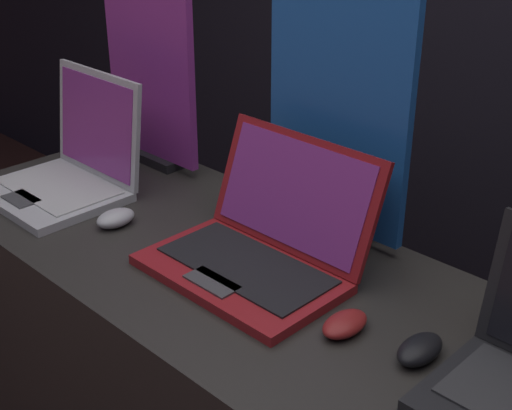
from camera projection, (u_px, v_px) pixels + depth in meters
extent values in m
cube|color=#B7B7BC|center=(52.00, 193.00, 1.71)|extent=(0.33, 0.26, 0.02)
cube|color=#B7B7B7|center=(58.00, 187.00, 1.71)|extent=(0.29, 0.18, 0.00)
cube|color=#3F3F42|center=(21.00, 199.00, 1.65)|extent=(0.09, 0.06, 0.00)
cube|color=#B7B7BC|center=(98.00, 124.00, 1.74)|extent=(0.33, 0.05, 0.26)
cube|color=#8C338C|center=(95.00, 124.00, 1.74)|extent=(0.29, 0.03, 0.23)
ellipsoid|color=#B2B2B7|center=(116.00, 218.00, 1.57)|extent=(0.06, 0.09, 0.04)
cube|color=black|center=(156.00, 158.00, 1.91)|extent=(0.18, 0.07, 0.02)
cube|color=purple|center=(149.00, 60.00, 1.79)|extent=(0.33, 0.02, 0.51)
cube|color=maroon|center=(239.00, 274.00, 1.38)|extent=(0.39, 0.23, 0.02)
cube|color=black|center=(246.00, 265.00, 1.38)|extent=(0.35, 0.16, 0.00)
cube|color=#3F3F42|center=(212.00, 282.00, 1.32)|extent=(0.11, 0.05, 0.00)
cube|color=maroon|center=(295.00, 193.00, 1.42)|extent=(0.39, 0.09, 0.22)
cube|color=#8C338C|center=(293.00, 193.00, 1.42)|extent=(0.35, 0.07, 0.19)
ellipsoid|color=maroon|center=(345.00, 324.00, 1.22)|extent=(0.06, 0.10, 0.03)
cube|color=black|center=(331.00, 225.00, 1.55)|extent=(0.19, 0.07, 0.02)
cube|color=#1E59B2|center=(337.00, 111.00, 1.44)|extent=(0.35, 0.02, 0.50)
ellipsoid|color=black|center=(420.00, 349.00, 1.15)|extent=(0.06, 0.10, 0.04)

